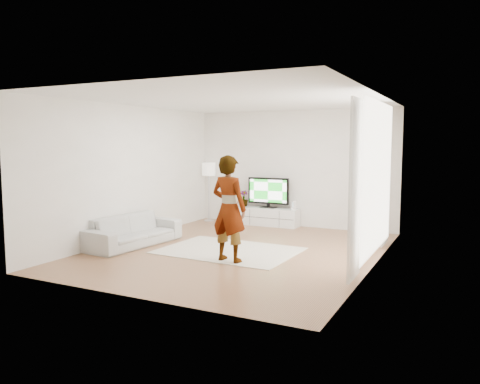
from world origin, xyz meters
The scene contains 17 objects.
floor centered at (0.00, 0.00, 0.00)m, with size 6.00×6.00×0.00m, color #9E6C47.
ceiling centered at (0.00, 0.00, 2.80)m, with size 6.00×6.00×0.00m, color white.
wall_left centered at (-2.50, 0.00, 1.40)m, with size 0.02×6.00×2.80m, color white.
wall_right centered at (2.50, 0.00, 1.40)m, with size 0.02×6.00×2.80m, color white.
wall_back centered at (0.00, 3.00, 1.40)m, with size 5.00×0.02×2.80m, color white.
wall_front centered at (0.00, -3.00, 1.40)m, with size 5.00×0.02×2.80m, color white.
window centered at (2.48, 0.30, 1.45)m, with size 0.01×2.60×2.50m, color white.
curtain_near centered at (2.40, -1.00, 1.35)m, with size 0.04×0.70×2.60m, color white.
curtain_far centered at (2.40, 1.60, 1.35)m, with size 0.04×0.70×2.60m, color white.
media_console centered at (-0.57, 2.76, 0.22)m, with size 1.55×0.44×0.44m.
television centered at (-0.57, 2.79, 0.84)m, with size 1.06×0.21×0.74m.
game_console centered at (0.11, 2.76, 0.54)m, with size 0.08×0.16×0.21m.
potted_plant centered at (-1.23, 2.77, 0.63)m, with size 0.22×0.22×0.40m, color #3F7238.
rug centered at (-0.14, -0.08, 0.01)m, with size 2.49×1.79×0.01m, color beige.
player centered at (0.23, -0.79, 0.92)m, with size 0.66×0.43×1.81m, color #334772.
sofa centered at (-2.06, -0.50, 0.30)m, with size 2.04×0.80×0.60m, color beige.
floor_lamp centered at (-2.20, 2.70, 1.28)m, with size 0.34×0.34×1.51m.
Camera 1 is at (3.89, -7.71, 2.02)m, focal length 35.00 mm.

